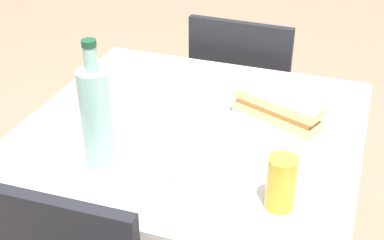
# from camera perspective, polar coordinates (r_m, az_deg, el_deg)

# --- Properties ---
(dining_table) EXTENTS (0.92, 0.88, 0.74)m
(dining_table) POSITION_cam_1_polar(r_m,az_deg,el_deg) (1.55, 0.00, -4.60)
(dining_table) COLOR beige
(dining_table) RESTS_ON ground
(chair_far) EXTENTS (0.42, 0.42, 0.86)m
(chair_far) POSITION_cam_1_polar(r_m,az_deg,el_deg) (2.14, 5.55, 1.97)
(chair_far) COLOR black
(chair_far) RESTS_ON ground
(plate_near) EXTENTS (0.26, 0.26, 0.01)m
(plate_near) POSITION_cam_1_polar(r_m,az_deg,el_deg) (1.51, 8.95, -0.19)
(plate_near) COLOR white
(plate_near) RESTS_ON dining_table
(baguette_sandwich_near) EXTENTS (0.26, 0.16, 0.07)m
(baguette_sandwich_near) POSITION_cam_1_polar(r_m,az_deg,el_deg) (1.49, 9.08, 1.19)
(baguette_sandwich_near) COLOR #DBB77A
(baguette_sandwich_near) RESTS_ON plate_near
(knife_near) EXTENTS (0.18, 0.03, 0.01)m
(knife_near) POSITION_cam_1_polar(r_m,az_deg,el_deg) (1.55, 9.79, 1.06)
(knife_near) COLOR silver
(knife_near) RESTS_ON plate_near
(water_bottle) EXTENTS (0.08, 0.08, 0.33)m
(water_bottle) POSITION_cam_1_polar(r_m,az_deg,el_deg) (1.28, -10.17, 0.33)
(water_bottle) COLOR #99C6B7
(water_bottle) RESTS_ON dining_table
(beer_glass) EXTENTS (0.07, 0.07, 0.13)m
(beer_glass) POSITION_cam_1_polar(r_m,az_deg,el_deg) (1.18, 9.50, -6.65)
(beer_glass) COLOR gold
(beer_glass) RESTS_ON dining_table
(olive_bowl) EXTENTS (0.09, 0.09, 0.03)m
(olive_bowl) POSITION_cam_1_polar(r_m,az_deg,el_deg) (1.25, -0.17, -6.45)
(olive_bowl) COLOR silver
(olive_bowl) RESTS_ON dining_table
(paper_napkin) EXTENTS (0.17, 0.17, 0.00)m
(paper_napkin) POSITION_cam_1_polar(r_m,az_deg,el_deg) (1.77, -6.88, 4.49)
(paper_napkin) COLOR white
(paper_napkin) RESTS_ON dining_table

